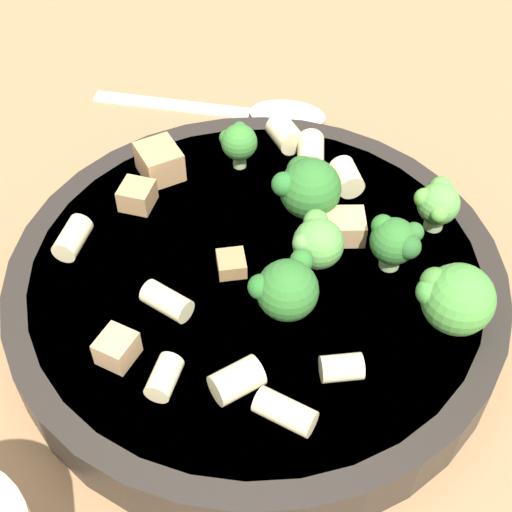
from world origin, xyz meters
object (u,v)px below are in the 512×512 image
(rigatoni_5, at_px, (285,412))
(rigatoni_2, at_px, (346,177))
(rigatoni_8, at_px, (237,380))
(chicken_chunk_2, at_px, (117,348))
(pasta_bowl, at_px, (256,283))
(rigatoni_0, at_px, (73,238))
(chicken_chunk_3, at_px, (142,192))
(broccoli_floret_4, at_px, (454,297))
(rigatoni_4, at_px, (167,301))
(spoon, at_px, (256,112))
(broccoli_floret_6, at_px, (286,289))
(rigatoni_1, at_px, (311,152))
(rigatoni_6, at_px, (164,377))
(broccoli_floret_2, at_px, (395,241))
(broccoli_floret_5, at_px, (305,186))
(rigatoni_3, at_px, (342,368))
(broccoli_floret_0, at_px, (238,142))
(chicken_chunk_4, at_px, (345,227))
(broccoli_floret_1, at_px, (317,241))
(chicken_chunk_0, at_px, (231,264))
(rigatoni_7, at_px, (285,134))
(broccoli_floret_3, at_px, (437,203))
(chicken_chunk_1, at_px, (160,162))

(rigatoni_5, bearing_deg, rigatoni_2, 21.34)
(rigatoni_8, relative_size, chicken_chunk_2, 1.32)
(pasta_bowl, distance_m, chicken_chunk_2, 0.10)
(rigatoni_0, distance_m, chicken_chunk_3, 0.05)
(broccoli_floret_4, xyz_separation_m, rigatoni_4, (-0.08, 0.13, -0.01))
(chicken_chunk_3, distance_m, spoon, 0.15)
(broccoli_floret_4, bearing_deg, broccoli_floret_6, 121.02)
(broccoli_floret_6, bearing_deg, pasta_bowl, 62.05)
(broccoli_floret_4, bearing_deg, rigatoni_1, 62.36)
(rigatoni_0, relative_size, rigatoni_6, 1.21)
(broccoli_floret_2, height_order, chicken_chunk_2, broccoli_floret_2)
(broccoli_floret_5, distance_m, rigatoni_3, 0.12)
(broccoli_floret_2, bearing_deg, rigatoni_1, 60.28)
(broccoli_floret_0, xyz_separation_m, chicken_chunk_3, (-0.06, 0.03, -0.01))
(rigatoni_2, height_order, rigatoni_8, same)
(pasta_bowl, bearing_deg, chicken_chunk_4, -27.77)
(broccoli_floret_0, bearing_deg, broccoli_floret_1, -116.65)
(broccoli_floret_5, xyz_separation_m, rigatoni_4, (-0.11, 0.02, -0.01))
(broccoli_floret_0, height_order, chicken_chunk_0, broccoli_floret_0)
(broccoli_floret_5, xyz_separation_m, rigatoni_1, (0.04, 0.02, -0.01))
(rigatoni_2, xyz_separation_m, rigatoni_7, (0.01, 0.06, 0.00))
(broccoli_floret_2, bearing_deg, broccoli_floret_1, 123.67)
(pasta_bowl, xyz_separation_m, chicken_chunk_4, (0.05, -0.03, 0.02))
(rigatoni_0, bearing_deg, rigatoni_7, -17.10)
(broccoli_floret_3, relative_size, rigatoni_6, 1.45)
(broccoli_floret_2, distance_m, rigatoni_8, 0.12)
(rigatoni_2, bearing_deg, rigatoni_3, -149.89)
(rigatoni_7, xyz_separation_m, chicken_chunk_2, (-0.19, -0.03, -0.00))
(broccoli_floret_0, bearing_deg, rigatoni_5, -136.48)
(broccoli_floret_2, xyz_separation_m, rigatoni_8, (-0.12, 0.02, -0.01))
(broccoli_floret_3, height_order, rigatoni_5, broccoli_floret_3)
(chicken_chunk_4, bearing_deg, rigatoni_3, -149.77)
(pasta_bowl, xyz_separation_m, chicken_chunk_0, (-0.01, 0.01, 0.02))
(rigatoni_5, bearing_deg, chicken_chunk_1, 58.80)
(chicken_chunk_0, distance_m, spoon, 0.19)
(broccoli_floret_1, height_order, rigatoni_5, broccoli_floret_1)
(spoon, bearing_deg, chicken_chunk_0, -148.39)
(chicken_chunk_1, bearing_deg, rigatoni_2, -60.29)
(broccoli_floret_1, distance_m, rigatoni_1, 0.09)
(broccoli_floret_0, relative_size, chicken_chunk_3, 1.58)
(spoon, bearing_deg, rigatoni_0, -175.95)
(rigatoni_4, height_order, rigatoni_8, rigatoni_8)
(rigatoni_7, height_order, chicken_chunk_3, rigatoni_7)
(broccoli_floret_2, height_order, rigatoni_2, broccoli_floret_2)
(broccoli_floret_2, bearing_deg, rigatoni_6, 159.05)
(broccoli_floret_4, relative_size, chicken_chunk_1, 1.44)
(broccoli_floret_5, bearing_deg, chicken_chunk_2, 173.29)
(rigatoni_1, xyz_separation_m, spoon, (0.06, 0.08, -0.04))
(rigatoni_3, xyz_separation_m, chicken_chunk_2, (-0.06, 0.10, 0.00))
(pasta_bowl, xyz_separation_m, rigatoni_8, (-0.07, -0.04, 0.02))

